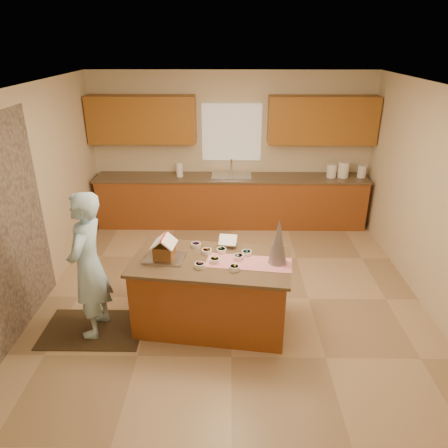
{
  "coord_description": "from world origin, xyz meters",
  "views": [
    {
      "loc": [
        -0.03,
        -4.75,
        3.22
      ],
      "look_at": [
        -0.1,
        0.2,
        1.0
      ],
      "focal_mm": 33.79,
      "sensor_mm": 36.0,
      "label": 1
    }
  ],
  "objects": [
    {
      "name": "gingerbread_house",
      "position": [
        -0.77,
        -0.53,
        1.01
      ],
      "size": [
        0.29,
        0.3,
        0.27
      ],
      "color": "brown",
      "rests_on": "baking_tray"
    },
    {
      "name": "table_runner",
      "position": [
        0.19,
        -0.6,
        0.88
      ],
      "size": [
        1.0,
        0.47,
        0.01
      ],
      "primitive_type": "cube",
      "rotation": [
        0.0,
        0.0,
        -0.13
      ],
      "color": "#B90D24",
      "rests_on": "island_top"
    },
    {
      "name": "window_curtain",
      "position": [
        0.0,
        2.72,
        1.65
      ],
      "size": [
        1.05,
        0.03,
        1.0
      ],
      "primitive_type": "cube",
      "color": "white",
      "rests_on": "wall_back"
    },
    {
      "name": "canister_c",
      "position": [
        2.31,
        2.45,
        1.03
      ],
      "size": [
        0.15,
        0.15,
        0.21
      ],
      "primitive_type": "cylinder",
      "color": "white",
      "rests_on": "back_counter_top"
    },
    {
      "name": "canister_b",
      "position": [
        1.98,
        2.45,
        1.06
      ],
      "size": [
        0.19,
        0.19,
        0.28
      ],
      "primitive_type": "cylinder",
      "color": "white",
      "rests_on": "back_counter_top"
    },
    {
      "name": "upper_cabinet_right",
      "position": [
        1.55,
        2.57,
        1.9
      ],
      "size": [
        1.85,
        0.35,
        0.8
      ],
      "primitive_type": "cube",
      "color": "olive",
      "rests_on": "wall_back"
    },
    {
      "name": "tinsel_tree",
      "position": [
        0.51,
        -0.6,
        1.15
      ],
      "size": [
        0.24,
        0.24,
        0.53
      ],
      "primitive_type": "cone",
      "rotation": [
        0.0,
        0.0,
        -0.13
      ],
      "color": "#A6A7B2",
      "rests_on": "island_top"
    },
    {
      "name": "canister_a",
      "position": [
        1.77,
        2.45,
        1.04
      ],
      "size": [
        0.17,
        0.17,
        0.23
      ],
      "primitive_type": "cylinder",
      "color": "white",
      "rests_on": "back_counter_top"
    },
    {
      "name": "sink",
      "position": [
        0.0,
        2.45,
        0.89
      ],
      "size": [
        0.7,
        0.45,
        0.12
      ],
      "primitive_type": "cube",
      "color": "silver",
      "rests_on": "back_counter_top"
    },
    {
      "name": "floor",
      "position": [
        0.0,
        0.0,
        0.0
      ],
      "size": [
        5.5,
        5.5,
        0.0
      ],
      "primitive_type": "plane",
      "color": "tan",
      "rests_on": "ground"
    },
    {
      "name": "island_base",
      "position": [
        -0.24,
        -0.55,
        0.42
      ],
      "size": [
        1.82,
        1.08,
        0.84
      ],
      "primitive_type": "cube",
      "rotation": [
        0.0,
        0.0,
        -0.13
      ],
      "color": "brown",
      "rests_on": "floor"
    },
    {
      "name": "wall_right",
      "position": [
        2.5,
        0.0,
        1.35
      ],
      "size": [
        5.5,
        5.5,
        0.0
      ],
      "primitive_type": "plane",
      "color": "beige",
      "rests_on": "floor"
    },
    {
      "name": "rug",
      "position": [
        -1.65,
        -0.69,
        0.01
      ],
      "size": [
        1.18,
        0.77,
        0.01
      ],
      "primitive_type": "cube",
      "color": "black",
      "rests_on": "floor"
    },
    {
      "name": "island_top",
      "position": [
        -0.24,
        -0.55,
        0.86
      ],
      "size": [
        1.91,
        1.16,
        0.04
      ],
      "primitive_type": "cube",
      "rotation": [
        0.0,
        0.0,
        -0.13
      ],
      "color": "brown",
      "rests_on": "island_base"
    },
    {
      "name": "candy_bowls",
      "position": [
        -0.14,
        -0.5,
        0.91
      ],
      "size": [
        0.72,
        0.66,
        0.05
      ],
      "color": "#35B1C8",
      "rests_on": "island_top"
    },
    {
      "name": "boy",
      "position": [
        -1.6,
        -0.69,
        0.88
      ],
      "size": [
        0.47,
        0.67,
        1.73
      ],
      "primitive_type": "imported",
      "rotation": [
        0.0,
        0.0,
        -1.66
      ],
      "color": "#AAD9F2",
      "rests_on": "rug"
    },
    {
      "name": "back_counter_base",
      "position": [
        0.0,
        2.45,
        0.44
      ],
      "size": [
        4.8,
        0.6,
        0.88
      ],
      "primitive_type": "cube",
      "color": "brown",
      "rests_on": "floor"
    },
    {
      "name": "wall_back",
      "position": [
        0.0,
        2.75,
        1.35
      ],
      "size": [
        5.5,
        5.5,
        0.0
      ],
      "primitive_type": "plane",
      "color": "beige",
      "rests_on": "floor"
    },
    {
      "name": "upper_cabinet_left",
      "position": [
        -1.55,
        2.57,
        1.9
      ],
      "size": [
        1.85,
        0.35,
        0.8
      ],
      "primitive_type": "cube",
      "color": "olive",
      "rests_on": "wall_back"
    },
    {
      "name": "wall_left",
      "position": [
        -2.5,
        0.0,
        1.35
      ],
      "size": [
        5.5,
        5.5,
        0.0
      ],
      "primitive_type": "plane",
      "color": "beige",
      "rests_on": "floor"
    },
    {
      "name": "faucet",
      "position": [
        0.0,
        2.63,
        1.06
      ],
      "size": [
        0.03,
        0.03,
        0.28
      ],
      "primitive_type": "cylinder",
      "color": "silver",
      "rests_on": "back_counter_top"
    },
    {
      "name": "cookbook",
      "position": [
        -0.05,
        -0.21,
        0.97
      ],
      "size": [
        0.23,
        0.19,
        0.09
      ],
      "primitive_type": "cube",
      "rotation": [
        -1.13,
        0.0,
        -0.13
      ],
      "color": "white",
      "rests_on": "island_top"
    },
    {
      "name": "ceiling",
      "position": [
        0.0,
        0.0,
        2.7
      ],
      "size": [
        5.5,
        5.5,
        0.0
      ],
      "primitive_type": "plane",
      "color": "silver",
      "rests_on": "floor"
    },
    {
      "name": "back_counter_top",
      "position": [
        0.0,
        2.45,
        0.9
      ],
      "size": [
        4.85,
        0.63,
        0.04
      ],
      "primitive_type": "cube",
      "color": "brown",
      "rests_on": "back_counter_base"
    },
    {
      "name": "baking_tray",
      "position": [
        -0.77,
        -0.53,
        0.89
      ],
      "size": [
        0.48,
        0.38,
        0.02
      ],
      "primitive_type": "cube",
      "rotation": [
        0.0,
        0.0,
        -0.13
      ],
      "color": "silver",
      "rests_on": "island_top"
    },
    {
      "name": "wall_front",
      "position": [
        0.0,
        -2.75,
        1.35
      ],
      "size": [
        5.5,
        5.5,
        0.0
      ],
      "primitive_type": "plane",
      "color": "beige",
      "rests_on": "floor"
    },
    {
      "name": "paper_towel",
      "position": [
        -0.92,
        2.45,
        1.05
      ],
      "size": [
        0.12,
        0.12,
        0.25
      ],
      "primitive_type": "cylinder",
      "color": "white",
      "rests_on": "back_counter_top"
    }
  ]
}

